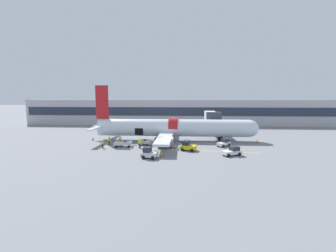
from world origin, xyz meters
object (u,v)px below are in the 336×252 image
(baggage_tug_rear, at_px, (232,152))
(baggage_tug_mid, at_px, (149,153))
(baggage_cart_loading, at_px, (123,144))
(ground_crew_supervisor, at_px, (109,140))
(baggage_tug_lead, at_px, (224,143))
(airplane, at_px, (171,128))
(baggage_cart_queued, at_px, (146,143))
(baggage_tug_spare, at_px, (188,146))
(ground_crew_loader_b, at_px, (120,140))
(ground_crew_loader_a, at_px, (140,143))
(ground_crew_driver, at_px, (102,144))

(baggage_tug_rear, bearing_deg, baggage_tug_mid, -169.25)
(baggage_cart_loading, bearing_deg, ground_crew_supervisor, 154.33)
(baggage_tug_lead, bearing_deg, airplane, 153.09)
(baggage_tug_rear, xyz_separation_m, ground_crew_supervisor, (-21.93, 6.54, 0.25))
(baggage_cart_queued, bearing_deg, baggage_tug_spare, -25.73)
(airplane, bearing_deg, baggage_tug_rear, -49.19)
(baggage_tug_lead, height_order, baggage_tug_rear, baggage_tug_rear)
(baggage_cart_queued, bearing_deg, ground_crew_loader_b, 171.03)
(ground_crew_loader_a, bearing_deg, baggage_tug_spare, -7.24)
(baggage_tug_lead, xyz_separation_m, baggage_tug_mid, (-12.69, -9.20, 0.10))
(baggage_tug_lead, height_order, baggage_tug_mid, baggage_tug_mid)
(baggage_tug_mid, relative_size, ground_crew_loader_b, 1.62)
(ground_crew_loader_a, bearing_deg, baggage_tug_lead, 9.84)
(airplane, relative_size, baggage_tug_lead, 12.70)
(baggage_tug_lead, xyz_separation_m, ground_crew_loader_a, (-15.39, -2.67, 0.35))
(baggage_tug_spare, bearing_deg, ground_crew_driver, 177.19)
(ground_crew_driver, height_order, ground_crew_supervisor, ground_crew_supervisor)
(baggage_tug_lead, bearing_deg, baggage_tug_mid, -144.04)
(ground_crew_driver, bearing_deg, baggage_cart_queued, 22.33)
(baggage_tug_mid, height_order, ground_crew_loader_b, baggage_tug_mid)
(baggage_tug_spare, bearing_deg, airplane, 110.82)
(baggage_tug_lead, height_order, ground_crew_driver, ground_crew_driver)
(baggage_tug_rear, xyz_separation_m, ground_crew_loader_a, (-15.52, 4.10, 0.34))
(baggage_tug_rear, xyz_separation_m, baggage_cart_loading, (-18.78, 5.03, -0.14))
(baggage_tug_mid, bearing_deg, ground_crew_loader_b, 125.86)
(baggage_tug_spare, height_order, baggage_cart_queued, baggage_tug_spare)
(ground_crew_driver, bearing_deg, baggage_tug_lead, 7.75)
(airplane, xyz_separation_m, baggage_tug_spare, (3.40, -8.93, -1.95))
(baggage_tug_rear, relative_size, ground_crew_loader_b, 2.08)
(baggage_tug_lead, distance_m, baggage_tug_rear, 6.77)
(baggage_cart_loading, distance_m, baggage_cart_queued, 4.35)
(airplane, relative_size, baggage_cart_loading, 8.57)
(baggage_tug_mid, bearing_deg, airplane, 80.11)
(airplane, xyz_separation_m, ground_crew_loader_a, (-5.21, -7.84, -1.72))
(baggage_cart_queued, xyz_separation_m, ground_crew_loader_b, (-5.29, 0.83, 0.34))
(baggage_tug_spare, bearing_deg, baggage_tug_rear, -23.51)
(airplane, height_order, baggage_cart_loading, airplane)
(baggage_cart_queued, distance_m, ground_crew_loader_b, 5.37)
(baggage_tug_rear, bearing_deg, ground_crew_loader_b, 159.17)
(baggage_tug_mid, xyz_separation_m, baggage_tug_rear, (12.81, 2.43, -0.08))
(airplane, bearing_deg, ground_crew_loader_a, -123.62)
(baggage_tug_mid, height_order, baggage_cart_queued, baggage_tug_mid)
(baggage_tug_spare, relative_size, ground_crew_supervisor, 1.84)
(ground_crew_loader_a, distance_m, ground_crew_loader_b, 5.79)
(airplane, xyz_separation_m, baggage_tug_rear, (10.31, -11.94, -2.05))
(baggage_tug_lead, distance_m, ground_crew_loader_b, 20.00)
(baggage_cart_loading, bearing_deg, airplane, 39.19)
(baggage_tug_spare, relative_size, ground_crew_loader_b, 1.87)
(ground_crew_loader_a, height_order, ground_crew_supervisor, ground_crew_loader_a)
(ground_crew_loader_a, height_order, ground_crew_driver, ground_crew_loader_a)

